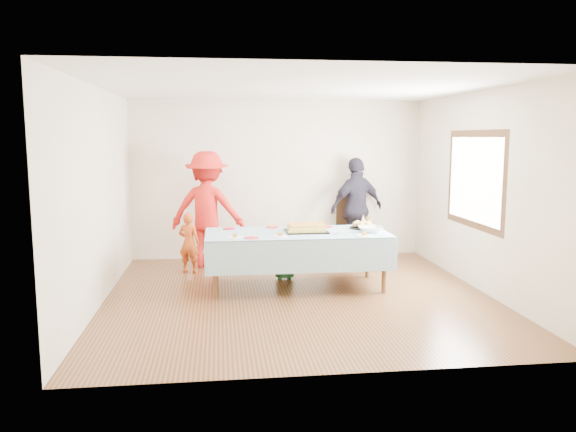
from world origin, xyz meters
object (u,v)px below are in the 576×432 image
at_px(party_table, 297,236).
at_px(birthday_cake, 306,228).
at_px(adult_left, 207,209).
at_px(dining_chair, 348,223).

bearing_deg(party_table, birthday_cake, 9.43).
bearing_deg(adult_left, birthday_cake, 147.43).
distance_m(dining_chair, adult_left, 2.46).
bearing_deg(party_table, adult_left, 130.52).
height_order(dining_chair, adult_left, adult_left).
height_order(birthday_cake, dining_chair, dining_chair).
xyz_separation_m(birthday_cake, dining_chair, (1.03, 1.84, -0.24)).
xyz_separation_m(birthday_cake, adult_left, (-1.38, 1.44, 0.10)).
relative_size(dining_chair, adult_left, 0.57).
bearing_deg(birthday_cake, adult_left, 133.83).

